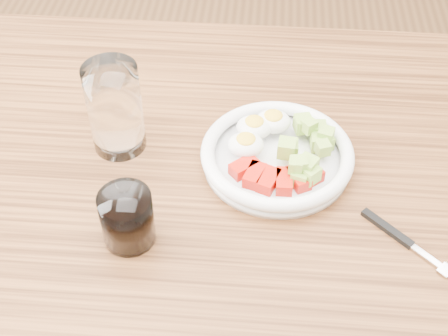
{
  "coord_description": "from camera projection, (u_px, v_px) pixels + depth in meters",
  "views": [
    {
      "loc": [
        0.04,
        -0.64,
        1.47
      ],
      "look_at": [
        -0.01,
        0.01,
        0.8
      ],
      "focal_mm": 50.0,
      "sensor_mm": 36.0,
      "label": 1
    }
  ],
  "objects": [
    {
      "name": "dining_table",
      "position": [
        230.0,
        228.0,
        1.02
      ],
      "size": [
        1.5,
        0.9,
        0.77
      ],
      "color": "brown",
      "rests_on": "ground"
    },
    {
      "name": "bowl",
      "position": [
        277.0,
        153.0,
        0.97
      ],
      "size": [
        0.24,
        0.24,
        0.06
      ],
      "color": "white",
      "rests_on": "dining_table"
    },
    {
      "name": "fork",
      "position": [
        401.0,
        238.0,
        0.88
      ],
      "size": [
        0.14,
        0.13,
        0.01
      ],
      "color": "black",
      "rests_on": "dining_table"
    },
    {
      "name": "water_glass",
      "position": [
        115.0,
        109.0,
        0.97
      ],
      "size": [
        0.08,
        0.08,
        0.15
      ],
      "primitive_type": "cylinder",
      "color": "white",
      "rests_on": "dining_table"
    },
    {
      "name": "coffee_glass",
      "position": [
        127.0,
        218.0,
        0.86
      ],
      "size": [
        0.07,
        0.07,
        0.08
      ],
      "color": "white",
      "rests_on": "dining_table"
    }
  ]
}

